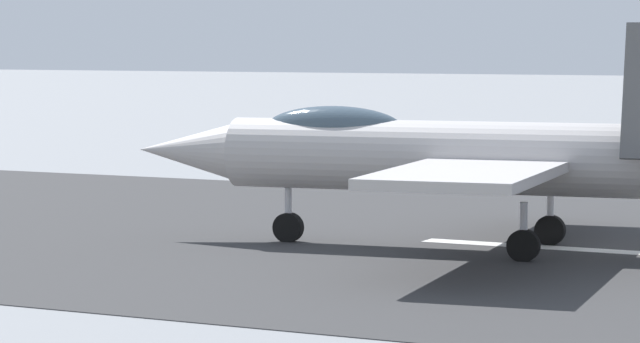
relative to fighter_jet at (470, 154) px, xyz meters
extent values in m
plane|color=gray|center=(-2.98, -1.23, -2.37)|extent=(400.00, 400.00, 0.00)
cube|color=#353536|center=(-2.98, -1.23, -2.36)|extent=(240.00, 26.00, 0.02)
cube|color=white|center=(-2.33, -1.23, -2.34)|extent=(8.00, 0.70, 0.00)
cylinder|color=#B4B0B0|center=(0.12, 0.02, -0.08)|extent=(12.17, 3.35, 1.78)
cone|color=#B4B0B0|center=(7.46, 1.00, -0.08)|extent=(2.95, 1.86, 1.51)
ellipsoid|color=#3F5160|center=(3.48, 0.46, 0.59)|extent=(3.71, 1.57, 1.10)
cube|color=#B4B0B0|center=(-1.40, 3.82, -0.18)|extent=(4.19, 6.56, 0.24)
cube|color=#B4B0B0|center=(-0.35, -4.05, -0.18)|extent=(4.19, 6.56, 0.24)
cylinder|color=silver|center=(4.71, 0.63, -1.67)|extent=(0.18, 0.18, 1.40)
cylinder|color=black|center=(4.71, 0.63, -1.99)|extent=(0.79, 0.40, 0.76)
cylinder|color=silver|center=(-1.88, 1.36, -1.67)|extent=(0.18, 0.18, 1.40)
cylinder|color=black|center=(-1.88, 1.36, -1.99)|extent=(0.79, 0.40, 0.76)
cylinder|color=silver|center=(-1.45, -1.81, -1.67)|extent=(0.18, 0.18, 1.40)
cylinder|color=black|center=(-1.45, -1.81, -1.99)|extent=(0.79, 0.40, 0.76)
camera|label=1|loc=(-14.21, 36.24, 2.74)|focal=89.32mm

